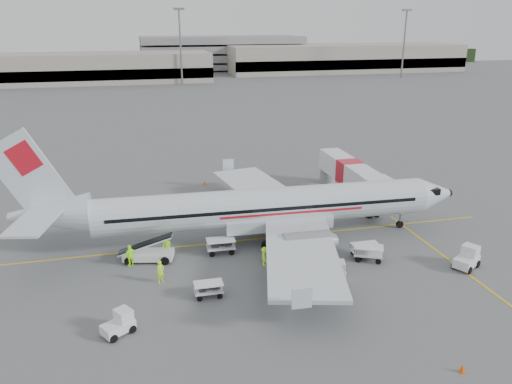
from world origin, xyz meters
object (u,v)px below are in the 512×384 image
aircraft (265,183)px  tug_mid (333,270)px  tug_fore (467,258)px  tug_aft (118,323)px  jet_bridge (349,180)px  belt_loader (148,244)px

aircraft → tug_mid: bearing=-67.3°
tug_fore → tug_aft: 26.93m
jet_bridge → belt_loader: jet_bridge is taller
jet_bridge → tug_mid: jet_bridge is taller
tug_aft → tug_fore: bearing=-27.4°
aircraft → tug_fore: bearing=-30.7°
aircraft → tug_aft: 17.85m
jet_bridge → tug_fore: (2.40, -17.55, -1.26)m
tug_fore → tug_aft: size_ratio=1.15×
belt_loader → tug_fore: (24.53, -7.36, -0.57)m
aircraft → tug_fore: aircraft is taller
jet_bridge → tug_aft: 31.64m
aircraft → jet_bridge: bearing=37.7°
jet_bridge → tug_aft: size_ratio=8.22×
jet_bridge → tug_mid: bearing=-117.7°
tug_mid → tug_aft: (-15.76, -3.34, 0.02)m
tug_mid → tug_fore: bearing=11.7°
aircraft → tug_aft: bearing=-134.9°
aircraft → tug_aft: (-12.64, -11.72, -4.61)m
aircraft → tug_fore: (14.17, -9.19, -4.49)m
jet_bridge → belt_loader: 24.37m
tug_aft → tug_mid: bearing=-20.9°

